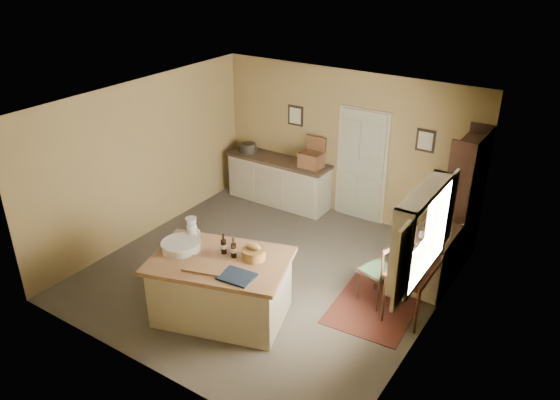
% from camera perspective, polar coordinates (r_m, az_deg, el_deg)
% --- Properties ---
extents(ground, '(5.00, 5.00, 0.00)m').
position_cam_1_polar(ground, '(8.59, -1.30, -7.61)').
color(ground, brown).
rests_on(ground, ground).
extents(wall_back, '(5.00, 0.10, 2.70)m').
position_cam_1_polar(wall_back, '(9.91, 6.86, 5.75)').
color(wall_back, olive).
rests_on(wall_back, ground).
extents(wall_front, '(5.00, 0.10, 2.70)m').
position_cam_1_polar(wall_front, '(6.29, -14.54, -7.68)').
color(wall_front, olive).
rests_on(wall_front, ground).
extents(wall_left, '(0.10, 5.00, 2.70)m').
position_cam_1_polar(wall_left, '(9.45, -14.01, 4.11)').
color(wall_left, olive).
rests_on(wall_left, ground).
extents(wall_right, '(0.10, 5.00, 2.70)m').
position_cam_1_polar(wall_right, '(6.97, 15.84, -4.33)').
color(wall_right, olive).
rests_on(wall_right, ground).
extents(ceiling, '(5.00, 5.00, 0.00)m').
position_cam_1_polar(ceiling, '(7.44, -1.51, 9.98)').
color(ceiling, silver).
rests_on(ceiling, wall_back).
extents(door, '(0.97, 0.06, 2.11)m').
position_cam_1_polar(door, '(9.86, 8.50, 3.68)').
color(door, '#A6AC8F').
rests_on(door, ground).
extents(framed_prints, '(2.82, 0.02, 0.38)m').
position_cam_1_polar(framed_prints, '(9.69, 7.98, 7.52)').
color(framed_prints, black).
rests_on(framed_prints, ground).
extents(window, '(0.25, 1.99, 1.12)m').
position_cam_1_polar(window, '(6.72, 14.88, -3.43)').
color(window, '#B6AB90').
rests_on(window, ground).
extents(work_island, '(2.08, 1.66, 1.20)m').
position_cam_1_polar(work_island, '(7.50, -6.22, -8.89)').
color(work_island, '#B6AB90').
rests_on(work_island, ground).
extents(sideboard, '(2.06, 0.59, 1.18)m').
position_cam_1_polar(sideboard, '(10.56, -0.09, 2.16)').
color(sideboard, '#B6AB90').
rests_on(sideboard, ground).
extents(rug, '(1.21, 1.67, 0.01)m').
position_cam_1_polar(rug, '(8.05, 10.03, -10.60)').
color(rug, '#4A2018').
rests_on(rug, ground).
extents(writing_desk, '(0.54, 0.88, 0.82)m').
position_cam_1_polar(writing_desk, '(7.63, 13.81, -7.22)').
color(writing_desk, '#341D0F').
rests_on(writing_desk, ground).
extents(desk_chair, '(0.57, 0.57, 0.98)m').
position_cam_1_polar(desk_chair, '(7.85, 10.21, -7.36)').
color(desk_chair, black).
rests_on(desk_chair, ground).
extents(right_cabinet, '(0.57, 1.02, 0.99)m').
position_cam_1_polar(right_cabinet, '(8.41, 15.64, -5.79)').
color(right_cabinet, '#B6AB90').
rests_on(right_cabinet, ground).
extents(shelving_unit, '(0.37, 0.97, 2.16)m').
position_cam_1_polar(shelving_unit, '(8.85, 18.94, -0.00)').
color(shelving_unit, black).
rests_on(shelving_unit, ground).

